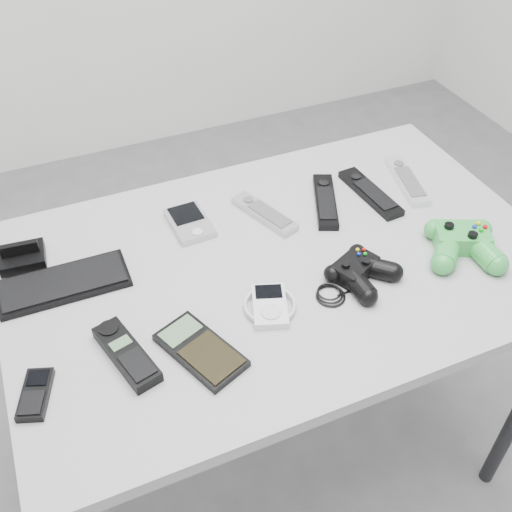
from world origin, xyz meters
name	(u,v)px	position (x,y,z in m)	size (l,w,h in m)	color
floor	(294,435)	(0.00, 0.00, 0.00)	(3.50, 3.50, 0.00)	slate
desk	(280,282)	(-0.07, -0.02, 0.68)	(1.11, 0.71, 0.74)	#A2A1A4
pda_keyboard	(64,283)	(-0.49, 0.08, 0.75)	(0.25, 0.10, 0.02)	black
dock_bracket	(21,253)	(-0.56, 0.18, 0.77)	(0.09, 0.08, 0.05)	black
pda	(190,222)	(-0.21, 0.16, 0.75)	(0.08, 0.12, 0.02)	#ABACB3
remote_silver_a	(264,213)	(-0.05, 0.13, 0.75)	(0.04, 0.17, 0.02)	#ABACB3
remote_black_a	(325,201)	(0.10, 0.11, 0.75)	(0.04, 0.19, 0.02)	black
remote_black_b	(370,192)	(0.21, 0.10, 0.75)	(0.05, 0.20, 0.02)	black
remote_silver_b	(407,180)	(0.31, 0.11, 0.75)	(0.04, 0.19, 0.02)	silver
mobile_phone	(35,394)	(-0.58, -0.16, 0.75)	(0.04, 0.10, 0.02)	black
cordless_handset	(126,354)	(-0.42, -0.14, 0.76)	(0.05, 0.16, 0.03)	black
calculator	(200,350)	(-0.30, -0.18, 0.75)	(0.08, 0.17, 0.02)	black
mp3_player	(270,305)	(-0.15, -0.13, 0.75)	(0.10, 0.11, 0.02)	silver
controller_black	(360,270)	(0.05, -0.13, 0.76)	(0.21, 0.13, 0.04)	black
controller_green	(463,242)	(0.28, -0.14, 0.77)	(0.15, 0.16, 0.05)	#278F27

